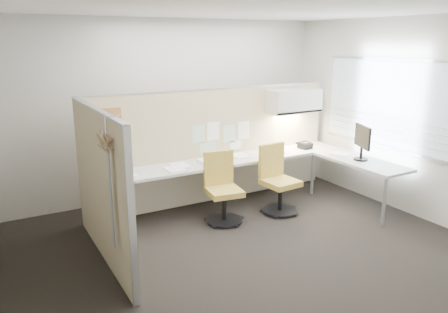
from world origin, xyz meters
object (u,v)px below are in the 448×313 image
chair_left (222,190)px  phone (305,145)px  monitor (362,140)px  chair_right (277,181)px  desk (252,167)px

chair_left → phone: 1.91m
monitor → phone: monitor is taller
chair_right → phone: bearing=24.9°
chair_right → monitor: (1.20, -0.44, 0.57)m
monitor → chair_left: bearing=98.6°
chair_left → chair_right: bearing=2.1°
desk → chair_right: (0.17, -0.43, -0.14)m
chair_left → phone: size_ratio=3.97×
desk → monitor: 1.68m
chair_right → chair_left: bearing=169.4°
chair_left → monitor: bearing=-6.4°
phone → desk: bearing=173.7°
chair_left → desk: bearing=33.4°
desk → phone: bearing=5.7°
desk → chair_left: chair_left is taller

